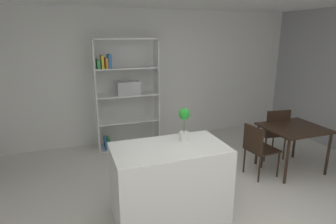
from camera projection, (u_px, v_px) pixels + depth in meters
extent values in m
plane|color=beige|center=(201.00, 217.00, 3.53)|extent=(9.64, 9.64, 0.00)
cube|color=silver|center=(141.00, 77.00, 5.84)|extent=(7.00, 0.06, 2.72)
cube|color=white|center=(169.00, 182.00, 3.43)|extent=(1.36, 0.78, 0.94)
cylinder|color=white|center=(184.00, 136.00, 3.50)|extent=(0.12, 0.12, 0.11)
cylinder|color=#476633|center=(184.00, 125.00, 3.46)|extent=(0.01, 0.01, 0.18)
sphere|color=green|center=(184.00, 114.00, 3.42)|extent=(0.14, 0.14, 0.14)
cube|color=white|center=(96.00, 97.00, 5.27)|extent=(0.02, 0.36, 2.15)
cube|color=white|center=(157.00, 93.00, 5.66)|extent=(0.02, 0.36, 2.15)
cube|color=white|center=(125.00, 39.00, 5.18)|extent=(1.22, 0.36, 0.02)
cube|color=white|center=(129.00, 145.00, 5.75)|extent=(1.22, 0.36, 0.02)
cube|color=white|center=(128.00, 121.00, 5.61)|extent=(1.18, 0.36, 0.02)
cube|color=white|center=(127.00, 95.00, 5.46)|extent=(1.18, 0.36, 0.02)
cube|color=white|center=(126.00, 68.00, 5.32)|extent=(1.18, 0.36, 0.02)
cube|color=#2D6BAD|center=(105.00, 143.00, 5.57)|extent=(0.03, 0.30, 0.21)
cube|color=#338E4C|center=(109.00, 143.00, 5.59)|extent=(0.04, 0.30, 0.20)
cube|color=#338E4C|center=(98.00, 64.00, 5.13)|extent=(0.06, 0.30, 0.16)
cube|color=gold|center=(102.00, 62.00, 5.15)|extent=(0.04, 0.30, 0.24)
cube|color=orange|center=(106.00, 63.00, 5.17)|extent=(0.04, 0.30, 0.19)
cube|color=#2D6BAD|center=(109.00, 61.00, 5.19)|extent=(0.06, 0.30, 0.25)
cube|color=#B7BABC|center=(128.00, 88.00, 5.43)|extent=(0.44, 0.32, 0.26)
cube|color=black|center=(294.00, 128.00, 4.58)|extent=(0.94, 0.84, 0.03)
cylinder|color=black|center=(287.00, 162.00, 4.22)|extent=(0.04, 0.04, 0.73)
cylinder|color=black|center=(328.00, 154.00, 4.48)|extent=(0.04, 0.04, 0.73)
cylinder|color=black|center=(257.00, 145.00, 4.87)|extent=(0.04, 0.04, 0.73)
cylinder|color=black|center=(295.00, 139.00, 5.14)|extent=(0.04, 0.04, 0.73)
cube|color=black|center=(270.00, 133.00, 5.14)|extent=(0.49, 0.47, 0.03)
cube|color=black|center=(278.00, 123.00, 4.89)|extent=(0.45, 0.08, 0.47)
cylinder|color=black|center=(273.00, 141.00, 5.41)|extent=(0.03, 0.03, 0.46)
cylinder|color=black|center=(255.00, 142.00, 5.33)|extent=(0.03, 0.03, 0.46)
cylinder|color=black|center=(284.00, 148.00, 5.07)|extent=(0.03, 0.03, 0.46)
cylinder|color=black|center=(265.00, 150.00, 4.99)|extent=(0.03, 0.03, 0.46)
cube|color=black|center=(262.00, 149.00, 4.47)|extent=(0.48, 0.45, 0.03)
cube|color=black|center=(253.00, 139.00, 4.32)|extent=(0.07, 0.41, 0.40)
cylinder|color=black|center=(278.00, 165.00, 4.45)|extent=(0.03, 0.03, 0.43)
cylinder|color=black|center=(262.00, 156.00, 4.76)|extent=(0.03, 0.03, 0.43)
cylinder|color=black|center=(259.00, 169.00, 4.30)|extent=(0.03, 0.03, 0.43)
cylinder|color=black|center=(244.00, 160.00, 4.60)|extent=(0.03, 0.03, 0.43)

